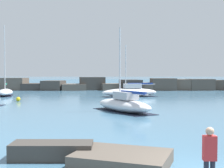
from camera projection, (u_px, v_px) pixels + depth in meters
open_sea_beyond at (118, 82)px, 121.62m from camera, size 400.00×116.00×0.01m
breakwater_jetty at (136, 85)px, 61.65m from camera, size 67.54×7.43×2.55m
sailboat_moored_2 at (129, 92)px, 43.93m from camera, size 8.26×4.04×7.26m
sailboat_moored_3 at (122, 104)px, 26.77m from camera, size 5.73×7.24×7.27m
sailboat_moored_4 at (4, 92)px, 45.58m from camera, size 3.59×6.44×10.22m
mooring_buoy_orange_near at (17, 99)px, 36.60m from camera, size 0.52×0.52×0.72m
person_on_rocks at (208, 155)px, 8.63m from camera, size 0.36×0.24×1.80m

